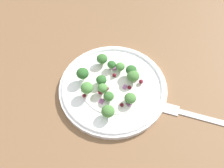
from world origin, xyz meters
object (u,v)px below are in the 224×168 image
object	(u,v)px
broccoli_floret_0	(108,111)
broccoli_floret_1	(120,67)
fork	(200,117)
plate	(112,89)
broccoli_floret_2	(83,74)

from	to	relation	value
broccoli_floret_0	broccoli_floret_1	size ratio (longest dim) A/B	1.30
broccoli_floret_0	fork	distance (cm)	19.57
plate	broccoli_floret_0	distance (cm)	7.25
plate	broccoli_floret_2	size ratio (longest dim) A/B	8.64
broccoli_floret_2	plate	bearing A→B (deg)	-144.80
broccoli_floret_1	broccoli_floret_2	xyz separation A→B (cm)	(2.90, 8.19, 0.79)
broccoli_floret_0	broccoli_floret_1	bearing A→B (deg)	-49.39
broccoli_floret_1	broccoli_floret_0	bearing A→B (deg)	130.61
plate	broccoli_floret_1	world-z (taller)	broccoli_floret_1
broccoli_floret_2	fork	distance (cm)	26.74
plate	broccoli_floret_1	bearing A→B (deg)	-58.08
broccoli_floret_2	fork	size ratio (longest dim) A/B	0.17
broccoli_floret_1	fork	world-z (taller)	broccoli_floret_1
plate	fork	bearing A→B (deg)	-146.12
plate	broccoli_floret_2	xyz separation A→B (cm)	(5.56, 3.92, 2.74)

